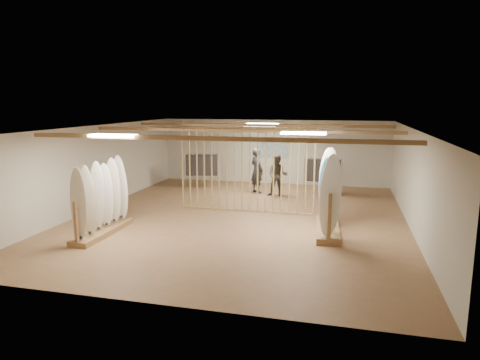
% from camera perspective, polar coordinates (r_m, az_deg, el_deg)
% --- Properties ---
extents(floor, '(12.00, 12.00, 0.00)m').
position_cam_1_polar(floor, '(13.41, 0.00, -5.05)').
color(floor, '#8E6745').
rests_on(floor, ground).
extents(ceiling, '(12.00, 12.00, 0.00)m').
position_cam_1_polar(ceiling, '(12.95, 0.00, 6.98)').
color(ceiling, '#9C9B94').
rests_on(ceiling, ground).
extents(wall_back, '(12.00, 0.00, 12.00)m').
position_cam_1_polar(wall_back, '(18.93, 4.40, 3.76)').
color(wall_back, beige).
rests_on(wall_back, ground).
extents(wall_front, '(12.00, 0.00, 12.00)m').
position_cam_1_polar(wall_front, '(7.56, -11.13, -6.43)').
color(wall_front, beige).
rests_on(wall_front, ground).
extents(wall_left, '(0.00, 12.00, 12.00)m').
position_cam_1_polar(wall_left, '(15.10, -18.75, 1.57)').
color(wall_left, beige).
rests_on(wall_left, ground).
extents(wall_right, '(0.00, 12.00, 12.00)m').
position_cam_1_polar(wall_right, '(12.86, 22.16, -0.09)').
color(wall_right, beige).
rests_on(wall_right, ground).
extents(ceiling_slats, '(9.50, 6.12, 0.10)m').
position_cam_1_polar(ceiling_slats, '(12.95, 0.00, 6.63)').
color(ceiling_slats, olive).
rests_on(ceiling_slats, ground).
extents(light_panels, '(1.20, 0.35, 0.06)m').
position_cam_1_polar(light_panels, '(12.95, 0.00, 6.72)').
color(light_panels, white).
rests_on(light_panels, ground).
extents(bamboo_partition, '(4.45, 0.05, 2.78)m').
position_cam_1_polar(bamboo_partition, '(13.87, 0.80, 1.39)').
color(bamboo_partition, '#A38F4F').
rests_on(bamboo_partition, ground).
extents(poster, '(1.40, 0.03, 0.90)m').
position_cam_1_polar(poster, '(18.89, 4.40, 4.35)').
color(poster, '#2E67A2').
rests_on(poster, ground).
extents(rack_left, '(0.55, 2.44, 1.97)m').
position_cam_1_polar(rack_left, '(12.21, -17.93, -3.84)').
color(rack_left, olive).
rests_on(rack_left, floor).
extents(rack_right, '(0.77, 2.38, 2.24)m').
position_cam_1_polar(rack_right, '(11.98, 11.73, -3.38)').
color(rack_right, olive).
rests_on(rack_right, floor).
extents(clothing_rack_a, '(1.36, 0.63, 1.49)m').
position_cam_1_polar(clothing_rack_a, '(17.94, -5.13, 2.00)').
color(clothing_rack_a, silver).
rests_on(clothing_rack_a, floor).
extents(clothing_rack_b, '(1.37, 0.49, 1.48)m').
position_cam_1_polar(clothing_rack_b, '(16.76, 11.05, 1.23)').
color(clothing_rack_b, silver).
rests_on(clothing_rack_b, floor).
extents(shopper_a, '(0.89, 0.86, 2.03)m').
position_cam_1_polar(shopper_a, '(16.92, 2.26, 1.68)').
color(shopper_a, '#292830').
rests_on(shopper_a, floor).
extents(shopper_b, '(0.90, 0.71, 1.83)m').
position_cam_1_polar(shopper_b, '(16.32, 5.03, 0.98)').
color(shopper_b, '#3F3631').
rests_on(shopper_b, floor).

